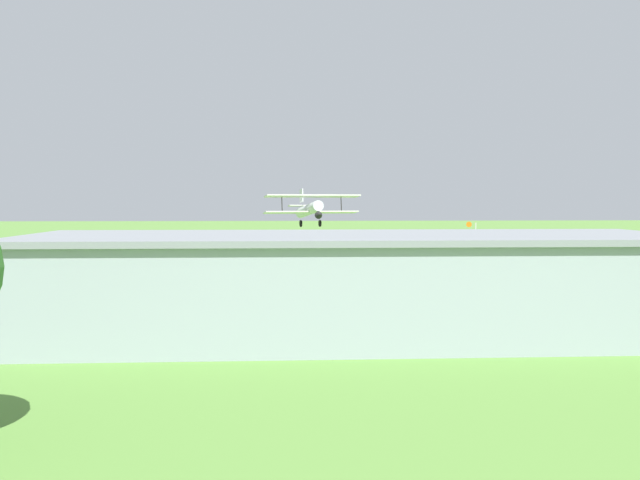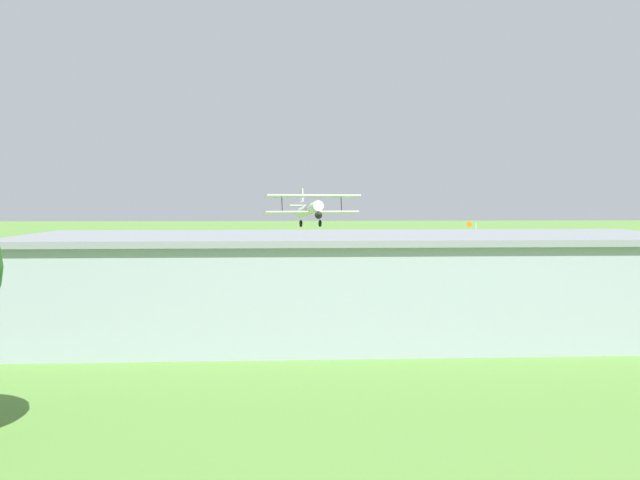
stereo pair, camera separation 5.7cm
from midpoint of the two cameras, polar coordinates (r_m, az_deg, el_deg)
name	(u,v)px [view 2 (the right image)]	position (r m, az deg, el deg)	size (l,w,h in m)	color
ground_plane	(309,275)	(72.43, -0.95, -3.00)	(400.00, 400.00, 0.00)	#568438
hangar	(355,284)	(40.24, 3.02, -3.77)	(38.78, 13.47, 6.00)	#99A3AD
biplane	(310,208)	(64.59, -0.82, 2.73)	(9.35, 7.71, 3.71)	silver
car_yellow	(69,295)	(54.67, -20.42, -4.40)	(2.43, 4.77, 1.61)	gold
car_orange	(0,294)	(57.80, -25.40, -4.11)	(2.16, 4.30, 1.58)	orange
person_at_fence_line	(569,287)	(59.34, 20.33, -3.74)	(0.54, 0.54, 1.79)	navy
person_crossing_taxiway	(563,289)	(57.81, 19.86, -3.92)	(0.53, 0.53, 1.76)	beige
person_near_hangar_door	(539,289)	(57.81, 18.09, -4.00)	(0.50, 0.50, 1.56)	#33723F
person_beside_truck	(565,283)	(62.87, 20.02, -3.46)	(0.52, 0.52, 1.56)	#3F3F47
windsock	(470,228)	(74.99, 12.62, 1.02)	(1.26, 1.43, 5.76)	silver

